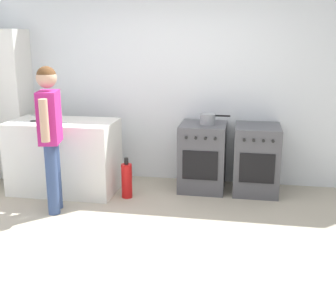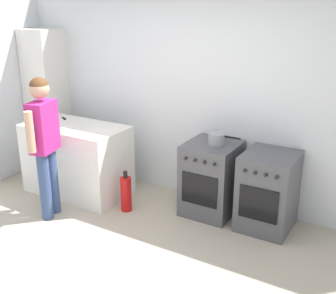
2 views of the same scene
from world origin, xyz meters
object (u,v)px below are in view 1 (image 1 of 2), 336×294
object	(u,v)px
knife_carving	(39,117)
knife_chef	(52,123)
pot	(208,119)
knife_bread	(26,121)
oven_left	(203,157)
fire_extinguisher	(127,180)
larder_cabinet	(11,105)
person	(50,128)
oven_right	(256,159)

from	to	relation	value
knife_carving	knife_chef	bearing A→B (deg)	-45.96
pot	knife_carving	distance (m)	2.17
knife_carving	knife_bread	bearing A→B (deg)	-91.14
oven_left	pot	distance (m)	0.49
knife_bread	fire_extinguisher	world-z (taller)	knife_bread
oven_left	knife_bread	distance (m)	2.22
fire_extinguisher	larder_cabinet	size ratio (longest dim) A/B	0.25
knife_bread	fire_extinguisher	size ratio (longest dim) A/B	0.66
knife_bread	larder_cabinet	distance (m)	0.81
oven_left	knife_chef	bearing A→B (deg)	-163.47
pot	knife_bread	world-z (taller)	pot
oven_left	person	bearing A→B (deg)	-146.87
fire_extinguisher	larder_cabinet	bearing A→B (deg)	161.95
pot	knife_bread	xyz separation A→B (m)	(-2.17, -0.49, -0.01)
pot	fire_extinguisher	xyz separation A→B (m)	(-0.93, -0.47, -0.70)
oven_right	fire_extinguisher	bearing A→B (deg)	-162.78
oven_right	person	world-z (taller)	person
oven_right	person	distance (m)	2.50
oven_left	oven_right	world-z (taller)	same
knife_chef	person	size ratio (longest dim) A/B	0.19
knife_bread	person	distance (m)	0.77
oven_right	larder_cabinet	bearing A→B (deg)	178.24
knife_bread	knife_chef	bearing A→B (deg)	-4.37
oven_left	fire_extinguisher	xyz separation A→B (m)	(-0.87, -0.48, -0.21)
knife_chef	knife_bread	world-z (taller)	same
knife_bread	larder_cabinet	size ratio (longest dim) A/B	0.16
knife_chef	larder_cabinet	distance (m)	1.09
knife_chef	fire_extinguisher	world-z (taller)	knife_chef
knife_carving	fire_extinguisher	size ratio (longest dim) A/B	0.60
knife_chef	knife_bread	distance (m)	0.35
knife_bread	oven_right	bearing A→B (deg)	10.10
pot	knife_bread	size ratio (longest dim) A/B	1.14
knife_carving	larder_cabinet	size ratio (longest dim) A/B	0.15
knife_carving	knife_chef	size ratio (longest dim) A/B	0.96
person	larder_cabinet	bearing A→B (deg)	134.49
oven_left	knife_chef	distance (m)	1.90
oven_left	knife_bread	world-z (taller)	knife_bread
oven_left	knife_bread	bearing A→B (deg)	-166.79
knife_chef	knife_bread	bearing A→B (deg)	175.63
pot	fire_extinguisher	world-z (taller)	pot
oven_right	knife_bread	distance (m)	2.87
oven_left	knife_chef	world-z (taller)	knife_chef
oven_right	pot	xyz separation A→B (m)	(-0.62, -0.01, 0.49)
pot	knife_carving	xyz separation A→B (m)	(-2.16, -0.16, -0.01)
pot	larder_cabinet	xyz separation A→B (m)	(-2.71, 0.11, 0.08)
oven_right	pot	world-z (taller)	pot
pot	fire_extinguisher	size ratio (longest dim) A/B	0.75
knife_chef	fire_extinguisher	size ratio (longest dim) A/B	0.62
knife_carving	fire_extinguisher	xyz separation A→B (m)	(1.24, -0.31, -0.69)
oven_right	larder_cabinet	distance (m)	3.37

